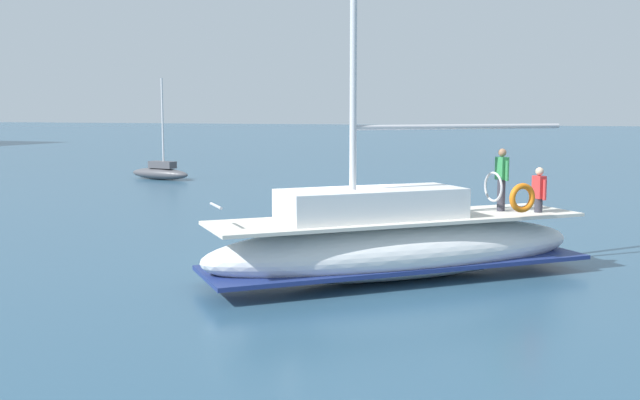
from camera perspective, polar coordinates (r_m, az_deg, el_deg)
ground_plane at (r=19.10m, az=1.25°, el=-5.20°), size 400.00×400.00×0.00m
main_sailboat at (r=17.81m, az=5.81°, el=-3.13°), size 8.25×8.71×12.79m
moored_cutter_right at (r=44.61m, az=-12.13°, el=2.14°), size 1.66×4.28×5.88m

